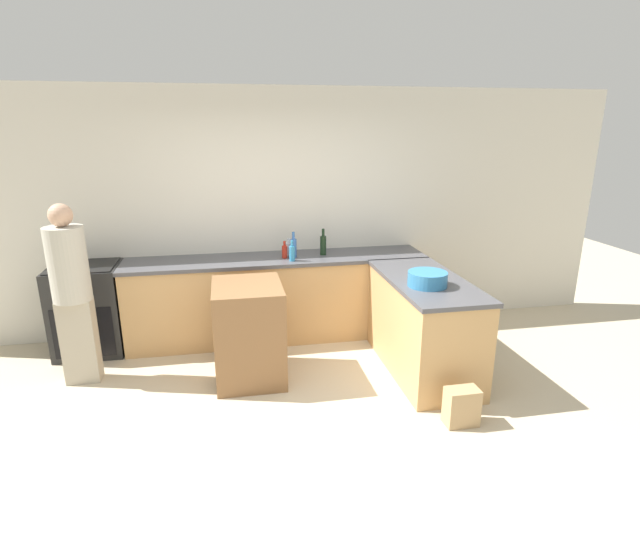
{
  "coord_description": "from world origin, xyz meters",
  "views": [
    {
      "loc": [
        -0.53,
        -3.46,
        2.29
      ],
      "look_at": [
        0.27,
        0.72,
        0.97
      ],
      "focal_mm": 28.0,
      "sensor_mm": 36.0,
      "label": 1
    }
  ],
  "objects_px": {
    "dish_soap_bottle": "(292,253)",
    "range_oven": "(89,309)",
    "wine_bottle_dark": "(323,245)",
    "mixing_bowl": "(427,279)",
    "island_table": "(249,332)",
    "water_bottle_blue": "(294,247)",
    "vinegar_bottle_clear": "(289,249)",
    "person_by_range": "(72,289)",
    "paper_bag": "(462,407)",
    "hot_sauce_bottle": "(285,251)"
  },
  "relations": [
    {
      "from": "dish_soap_bottle",
      "to": "range_oven",
      "type": "bearing_deg",
      "value": 175.21
    },
    {
      "from": "wine_bottle_dark",
      "to": "mixing_bowl",
      "type": "bearing_deg",
      "value": -61.71
    },
    {
      "from": "island_table",
      "to": "water_bottle_blue",
      "type": "distance_m",
      "value": 1.19
    },
    {
      "from": "wine_bottle_dark",
      "to": "water_bottle_blue",
      "type": "bearing_deg",
      "value": -172.33
    },
    {
      "from": "wine_bottle_dark",
      "to": "dish_soap_bottle",
      "type": "bearing_deg",
      "value": -151.98
    },
    {
      "from": "island_table",
      "to": "vinegar_bottle_clear",
      "type": "distance_m",
      "value": 1.22
    },
    {
      "from": "mixing_bowl",
      "to": "vinegar_bottle_clear",
      "type": "relative_size",
      "value": 1.81
    },
    {
      "from": "dish_soap_bottle",
      "to": "wine_bottle_dark",
      "type": "distance_m",
      "value": 0.42
    },
    {
      "from": "mixing_bowl",
      "to": "person_by_range",
      "type": "bearing_deg",
      "value": 169.52
    },
    {
      "from": "mixing_bowl",
      "to": "water_bottle_blue",
      "type": "height_order",
      "value": "water_bottle_blue"
    },
    {
      "from": "water_bottle_blue",
      "to": "paper_bag",
      "type": "xyz_separation_m",
      "value": [
        1.05,
        -2.0,
        -0.88
      ]
    },
    {
      "from": "hot_sauce_bottle",
      "to": "paper_bag",
      "type": "height_order",
      "value": "hot_sauce_bottle"
    },
    {
      "from": "water_bottle_blue",
      "to": "hot_sauce_bottle",
      "type": "relative_size",
      "value": 1.49
    },
    {
      "from": "water_bottle_blue",
      "to": "paper_bag",
      "type": "relative_size",
      "value": 0.9
    },
    {
      "from": "range_oven",
      "to": "water_bottle_blue",
      "type": "relative_size",
      "value": 3.36
    },
    {
      "from": "vinegar_bottle_clear",
      "to": "paper_bag",
      "type": "relative_size",
      "value": 0.63
    },
    {
      "from": "wine_bottle_dark",
      "to": "water_bottle_blue",
      "type": "height_order",
      "value": "wine_bottle_dark"
    },
    {
      "from": "vinegar_bottle_clear",
      "to": "water_bottle_blue",
      "type": "distance_m",
      "value": 0.1
    },
    {
      "from": "hot_sauce_bottle",
      "to": "person_by_range",
      "type": "distance_m",
      "value": 2.09
    },
    {
      "from": "hot_sauce_bottle",
      "to": "paper_bag",
      "type": "distance_m",
      "value": 2.44
    },
    {
      "from": "hot_sauce_bottle",
      "to": "paper_bag",
      "type": "bearing_deg",
      "value": -59.81
    },
    {
      "from": "wine_bottle_dark",
      "to": "person_by_range",
      "type": "relative_size",
      "value": 0.17
    },
    {
      "from": "wine_bottle_dark",
      "to": "vinegar_bottle_clear",
      "type": "bearing_deg",
      "value": 173.95
    },
    {
      "from": "vinegar_bottle_clear",
      "to": "person_by_range",
      "type": "xyz_separation_m",
      "value": [
        -2.04,
        -0.75,
        -0.1
      ]
    },
    {
      "from": "vinegar_bottle_clear",
      "to": "hot_sauce_bottle",
      "type": "height_order",
      "value": "vinegar_bottle_clear"
    },
    {
      "from": "range_oven",
      "to": "island_table",
      "type": "distance_m",
      "value": 1.84
    },
    {
      "from": "island_table",
      "to": "mixing_bowl",
      "type": "distance_m",
      "value": 1.7
    },
    {
      "from": "island_table",
      "to": "hot_sauce_bottle",
      "type": "bearing_deg",
      "value": 62.47
    },
    {
      "from": "mixing_bowl",
      "to": "paper_bag",
      "type": "bearing_deg",
      "value": -87.88
    },
    {
      "from": "vinegar_bottle_clear",
      "to": "water_bottle_blue",
      "type": "xyz_separation_m",
      "value": [
        0.04,
        -0.09,
        0.03
      ]
    },
    {
      "from": "hot_sauce_bottle",
      "to": "range_oven",
      "type": "bearing_deg",
      "value": 178.87
    },
    {
      "from": "water_bottle_blue",
      "to": "mixing_bowl",
      "type": "bearing_deg",
      "value": -50.35
    },
    {
      "from": "island_table",
      "to": "paper_bag",
      "type": "xyz_separation_m",
      "value": [
        1.61,
        -1.11,
        -0.3
      ]
    },
    {
      "from": "vinegar_bottle_clear",
      "to": "hot_sauce_bottle",
      "type": "distance_m",
      "value": 0.12
    },
    {
      "from": "island_table",
      "to": "wine_bottle_dark",
      "type": "relative_size",
      "value": 3.16
    },
    {
      "from": "person_by_range",
      "to": "paper_bag",
      "type": "xyz_separation_m",
      "value": [
        3.14,
        -1.34,
        -0.75
      ]
    },
    {
      "from": "island_table",
      "to": "vinegar_bottle_clear",
      "type": "height_order",
      "value": "vinegar_bottle_clear"
    },
    {
      "from": "island_table",
      "to": "hot_sauce_bottle",
      "type": "xyz_separation_m",
      "value": [
        0.45,
        0.87,
        0.54
      ]
    },
    {
      "from": "range_oven",
      "to": "island_table",
      "type": "xyz_separation_m",
      "value": [
        1.6,
        -0.91,
        -0.01
      ]
    },
    {
      "from": "vinegar_bottle_clear",
      "to": "paper_bag",
      "type": "xyz_separation_m",
      "value": [
        1.1,
        -2.08,
        -0.85
      ]
    },
    {
      "from": "wine_bottle_dark",
      "to": "paper_bag",
      "type": "bearing_deg",
      "value": -70.64
    },
    {
      "from": "dish_soap_bottle",
      "to": "hot_sauce_bottle",
      "type": "xyz_separation_m",
      "value": [
        -0.06,
        0.14,
        -0.01
      ]
    },
    {
      "from": "dish_soap_bottle",
      "to": "hot_sauce_bottle",
      "type": "relative_size",
      "value": 1.18
    },
    {
      "from": "range_oven",
      "to": "mixing_bowl",
      "type": "bearing_deg",
      "value": -21.63
    },
    {
      "from": "mixing_bowl",
      "to": "range_oven",
      "type": "bearing_deg",
      "value": 158.37
    },
    {
      "from": "island_table",
      "to": "paper_bag",
      "type": "relative_size",
      "value": 2.97
    },
    {
      "from": "paper_bag",
      "to": "dish_soap_bottle",
      "type": "bearing_deg",
      "value": 120.6
    },
    {
      "from": "range_oven",
      "to": "dish_soap_bottle",
      "type": "relative_size",
      "value": 4.24
    },
    {
      "from": "wine_bottle_dark",
      "to": "person_by_range",
      "type": "height_order",
      "value": "person_by_range"
    },
    {
      "from": "vinegar_bottle_clear",
      "to": "dish_soap_bottle",
      "type": "bearing_deg",
      "value": -88.79
    }
  ]
}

